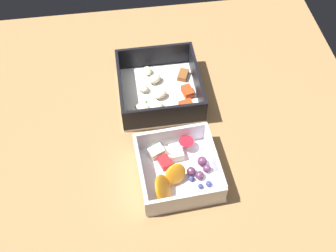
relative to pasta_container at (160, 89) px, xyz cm
name	(u,v)px	position (x,y,z in cm)	size (l,w,h in cm)	color
table_surface	(172,137)	(10.43, 1.09, -2.87)	(80.00, 80.00, 2.00)	#9E7547
pasta_container	(160,89)	(0.00, 0.00, 0.00)	(17.50, 16.65, 6.00)	white
fruit_bowl	(177,170)	(19.53, 0.72, -0.03)	(15.21, 14.93, 5.79)	white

